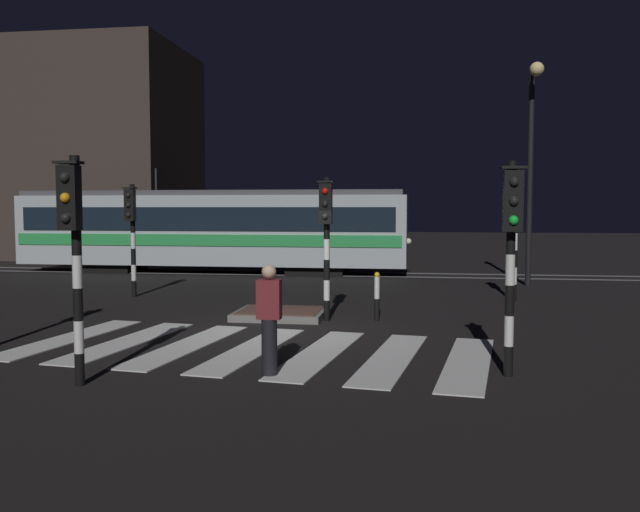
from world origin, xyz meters
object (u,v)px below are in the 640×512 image
object	(u,v)px
traffic_light_corner_near_right	(512,235)
street_lamp_trackside_right	(532,148)
traffic_light_median_centre	(326,226)
traffic_light_corner_far_right	(516,223)
bollard_island_edge	(377,296)
pedestrian_waiting_at_kerb	(269,319)
traffic_light_kerb_mid_left	(73,235)
tram	(212,229)
traffic_light_corner_far_left	(131,223)

from	to	relation	value
traffic_light_corner_near_right	street_lamp_trackside_right	size ratio (longest dim) A/B	0.46
traffic_light_median_centre	traffic_light_corner_far_right	distance (m)	6.09
traffic_light_median_centre	bollard_island_edge	size ratio (longest dim) A/B	2.93
traffic_light_corner_near_right	traffic_light_corner_far_right	bearing A→B (deg)	82.07
traffic_light_median_centre	bollard_island_edge	distance (m)	1.97
street_lamp_trackside_right	pedestrian_waiting_at_kerb	xyz separation A→B (m)	(-5.76, -12.84, -3.63)
traffic_light_corner_near_right	traffic_light_corner_far_right	xyz separation A→B (m)	(1.20, 8.60, 0.02)
traffic_light_corner_near_right	traffic_light_median_centre	bearing A→B (deg)	126.48
traffic_light_corner_far_right	bollard_island_edge	world-z (taller)	traffic_light_corner_far_right
traffic_light_median_centre	traffic_light_kerb_mid_left	size ratio (longest dim) A/B	0.99
traffic_light_kerb_mid_left	tram	size ratio (longest dim) A/B	0.21
street_lamp_trackside_right	tram	bearing A→B (deg)	164.92
traffic_light_kerb_mid_left	traffic_light_corner_far_right	bearing A→B (deg)	53.73
street_lamp_trackside_right	traffic_light_corner_far_left	bearing A→B (deg)	-159.38
traffic_light_median_centre	street_lamp_trackside_right	xyz separation A→B (m)	(5.60, 7.74, 2.36)
traffic_light_kerb_mid_left	street_lamp_trackside_right	xyz separation A→B (m)	(8.35, 13.88, 2.33)
traffic_light_median_centre	traffic_light_kerb_mid_left	distance (m)	6.72
street_lamp_trackside_right	pedestrian_waiting_at_kerb	size ratio (longest dim) A/B	4.15
traffic_light_corner_near_right	traffic_light_median_centre	world-z (taller)	traffic_light_corner_near_right
traffic_light_corner_far_right	pedestrian_waiting_at_kerb	size ratio (longest dim) A/B	1.92
traffic_light_median_centre	traffic_light_corner_far_left	bearing A→B (deg)	151.36
street_lamp_trackside_right	tram	world-z (taller)	street_lamp_trackside_right
bollard_island_edge	pedestrian_waiting_at_kerb	bearing A→B (deg)	-103.42
traffic_light_median_centre	tram	size ratio (longest dim) A/B	0.21
traffic_light_kerb_mid_left	tram	distance (m)	17.37
bollard_island_edge	traffic_light_median_centre	bearing A→B (deg)	-166.01
pedestrian_waiting_at_kerb	bollard_island_edge	distance (m)	5.54
traffic_light_corner_far_left	street_lamp_trackside_right	size ratio (longest dim) A/B	0.46
bollard_island_edge	traffic_light_corner_far_right	bearing A→B (deg)	46.08
traffic_light_corner_far_right	bollard_island_edge	bearing A→B (deg)	-133.92
traffic_light_corner_far_right	traffic_light_corner_near_right	bearing A→B (deg)	-97.93
traffic_light_median_centre	bollard_island_edge	world-z (taller)	traffic_light_median_centre
traffic_light_kerb_mid_left	street_lamp_trackside_right	world-z (taller)	street_lamp_trackside_right
traffic_light_median_centre	traffic_light_kerb_mid_left	world-z (taller)	traffic_light_kerb_mid_left
traffic_light_median_centre	tram	bearing A→B (deg)	119.30
traffic_light_corner_near_right	pedestrian_waiting_at_kerb	distance (m)	3.85
traffic_light_corner_near_right	traffic_light_corner_far_left	distance (m)	12.46
traffic_light_median_centre	traffic_light_corner_far_right	size ratio (longest dim) A/B	0.99
tram	bollard_island_edge	world-z (taller)	tram
traffic_light_corner_far_right	street_lamp_trackside_right	distance (m)	4.57
traffic_light_corner_far_left	bollard_island_edge	size ratio (longest dim) A/B	2.92
traffic_light_kerb_mid_left	tram	world-z (taller)	tram
traffic_light_corner_near_right	traffic_light_corner_far_left	world-z (taller)	traffic_light_corner_near_right
traffic_light_corner_far_right	traffic_light_corner_far_left	bearing A→B (deg)	-176.81
traffic_light_corner_near_right	traffic_light_median_centre	size ratio (longest dim) A/B	1.00
traffic_light_corner_far_right	tram	bearing A→B (deg)	147.10
pedestrian_waiting_at_kerb	bollard_island_edge	xyz separation A→B (m)	(1.28, 5.38, -0.32)
pedestrian_waiting_at_kerb	traffic_light_corner_far_right	bearing A→B (deg)	62.00
traffic_light_median_centre	bollard_island_edge	bearing A→B (deg)	13.99
pedestrian_waiting_at_kerb	bollard_island_edge	bearing A→B (deg)	76.58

